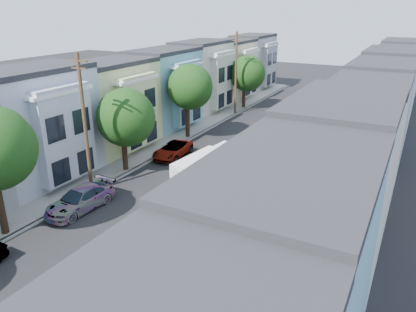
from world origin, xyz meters
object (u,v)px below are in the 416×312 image
(fedex_truck, at_px, (214,173))
(lead_sedan, at_px, (256,156))
(tree_e, at_px, (247,74))
(parked_left_d, at_px, (173,150))
(tree_d, at_px, (189,87))
(parked_right_b, at_px, (192,253))
(utility_pole_near, at_px, (85,125))
(parked_left_c, at_px, (80,199))
(tree_far_r, at_px, (349,92))
(parked_right_c, at_px, (295,149))
(parked_right_d, at_px, (325,117))
(utility_pole_far, at_px, (236,73))
(tree_c, at_px, (125,118))

(fedex_truck, distance_m, lead_sedan, 7.78)
(tree_e, relative_size, parked_left_d, 1.48)
(fedex_truck, height_order, parked_left_d, fedex_truck)
(tree_d, bearing_deg, lead_sedan, -21.46)
(tree_d, relative_size, parked_right_b, 1.89)
(utility_pole_near, relative_size, fedex_truck, 1.46)
(tree_e, bearing_deg, parked_left_c, -87.49)
(tree_far_r, xyz_separation_m, parked_left_c, (-11.79, -31.45, -2.83))
(lead_sedan, distance_m, parked_left_c, 15.54)
(lead_sedan, bearing_deg, utility_pole_near, -136.69)
(parked_right_c, bearing_deg, lead_sedan, -128.57)
(tree_d, distance_m, parked_right_d, 17.29)
(lead_sedan, bearing_deg, parked_right_d, 72.17)
(utility_pole_far, height_order, parked_right_b, utility_pole_far)
(fedex_truck, bearing_deg, tree_d, 133.39)
(utility_pole_near, relative_size, utility_pole_far, 1.00)
(tree_d, bearing_deg, parked_left_c, -85.32)
(tree_c, distance_m, fedex_truck, 8.94)
(tree_d, distance_m, fedex_truck, 14.39)
(tree_d, bearing_deg, parked_left_d, -75.84)
(tree_c, height_order, utility_pole_near, utility_pole_near)
(parked_left_c, bearing_deg, fedex_truck, 43.38)
(tree_far_r, height_order, parked_right_b, tree_far_r)
(utility_pole_near, distance_m, parked_right_b, 12.85)
(utility_pole_near, distance_m, parked_left_d, 10.18)
(parked_right_d, bearing_deg, parked_right_b, -88.36)
(tree_e, relative_size, parked_right_b, 1.73)
(tree_c, bearing_deg, tree_e, 90.00)
(fedex_truck, height_order, parked_right_c, fedex_truck)
(utility_pole_near, bearing_deg, tree_e, 90.00)
(tree_d, distance_m, parked_right_c, 12.15)
(parked_left_c, distance_m, parked_right_d, 31.05)
(parked_right_c, xyz_separation_m, parked_right_d, (0.00, 12.32, 0.08))
(fedex_truck, bearing_deg, utility_pole_near, -151.40)
(utility_pole_near, xyz_separation_m, parked_left_d, (1.40, 9.03, -4.49))
(fedex_truck, distance_m, parked_left_d, 9.04)
(tree_d, relative_size, fedex_truck, 1.12)
(fedex_truck, bearing_deg, tree_e, 114.15)
(lead_sedan, height_order, parked_right_b, parked_right_b)
(parked_left_c, relative_size, parked_left_d, 1.06)
(lead_sedan, bearing_deg, tree_e, 106.64)
(parked_right_c, distance_m, parked_right_d, 12.32)
(parked_right_b, bearing_deg, tree_c, 143.48)
(fedex_truck, distance_m, parked_right_d, 23.62)
(tree_c, distance_m, parked_right_b, 14.79)
(parked_left_c, bearing_deg, tree_d, 97.45)
(fedex_truck, height_order, parked_right_b, fedex_truck)
(parked_left_d, distance_m, parked_right_d, 20.40)
(utility_pole_near, xyz_separation_m, utility_pole_far, (0.00, 26.00, 0.00))
(tree_d, xyz_separation_m, parked_right_b, (11.20, -19.02, -4.70))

